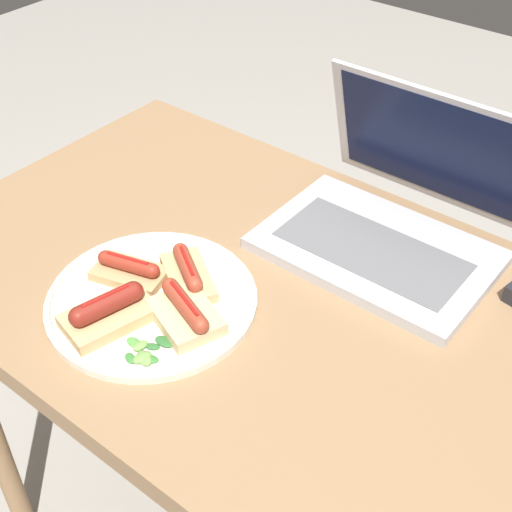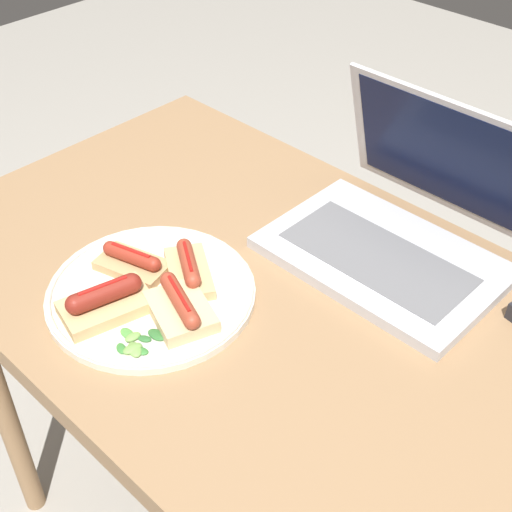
{
  "view_description": "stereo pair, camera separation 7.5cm",
  "coord_description": "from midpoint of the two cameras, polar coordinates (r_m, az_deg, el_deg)",
  "views": [
    {
      "loc": [
        0.48,
        -0.6,
        1.45
      ],
      "look_at": [
        0.01,
        -0.01,
        0.83
      ],
      "focal_mm": 50.0,
      "sensor_mm": 36.0,
      "label": 1
    },
    {
      "loc": [
        0.54,
        -0.55,
        1.45
      ],
      "look_at": [
        0.01,
        -0.01,
        0.83
      ],
      "focal_mm": 50.0,
      "sensor_mm": 36.0,
      "label": 2
    }
  ],
  "objects": [
    {
      "name": "plate",
      "position": [
        1.0,
        -10.5,
        -3.48
      ],
      "size": [
        0.29,
        0.29,
        0.02
      ],
      "color": "silver",
      "rests_on": "desk"
    },
    {
      "name": "salad_pile",
      "position": [
        0.92,
        -11.18,
        -7.59
      ],
      "size": [
        0.06,
        0.07,
        0.01
      ],
      "color": "#709E4C",
      "rests_on": "plate"
    },
    {
      "name": "sausage_toast_left",
      "position": [
        1.0,
        -7.61,
        -1.47
      ],
      "size": [
        0.12,
        0.11,
        0.04
      ],
      "rotation": [
        0.0,
        0.0,
        5.72
      ],
      "color": "tan",
      "rests_on": "plate"
    },
    {
      "name": "desk",
      "position": [
        1.08,
        -2.32,
        -5.71
      ],
      "size": [
        1.02,
        0.65,
        0.77
      ],
      "color": "#93704C",
      "rests_on": "ground_plane"
    },
    {
      "name": "sausage_toast_extra",
      "position": [
        0.94,
        -7.95,
        -4.61
      ],
      "size": [
        0.12,
        0.1,
        0.04
      ],
      "rotation": [
        0.0,
        0.0,
        2.79
      ],
      "color": "#D6B784",
      "rests_on": "plate"
    },
    {
      "name": "laptop",
      "position": [
        1.08,
        8.9,
        2.82
      ],
      "size": [
        0.34,
        0.29,
        0.22
      ],
      "color": "#B7B7BC",
      "rests_on": "desk"
    },
    {
      "name": "sausage_toast_right",
      "position": [
        0.96,
        -13.97,
        -4.4
      ],
      "size": [
        0.1,
        0.13,
        0.05
      ],
      "rotation": [
        0.0,
        0.0,
        4.47
      ],
      "color": "tan",
      "rests_on": "plate"
    },
    {
      "name": "sausage_toast_middle",
      "position": [
        1.03,
        -12.18,
        -1.16
      ],
      "size": [
        0.12,
        0.08,
        0.04
      ],
      "rotation": [
        0.0,
        0.0,
        0.27
      ],
      "color": "tan",
      "rests_on": "plate"
    }
  ]
}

